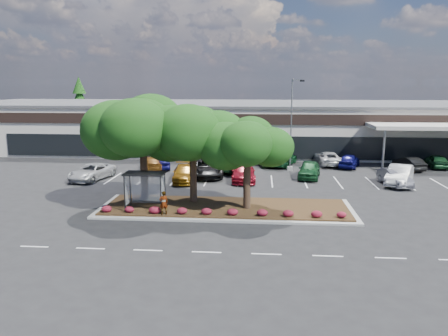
{
  "coord_description": "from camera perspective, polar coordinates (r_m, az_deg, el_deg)",
  "views": [
    {
      "loc": [
        0.36,
        -25.89,
        8.93
      ],
      "look_at": [
        -2.31,
        6.22,
        2.6
      ],
      "focal_mm": 35.0,
      "sensor_mm": 36.0,
      "label": 1
    }
  ],
  "objects": [
    {
      "name": "ground",
      "position": [
        27.39,
        3.78,
        -7.94
      ],
      "size": [
        160.0,
        160.0,
        0.0
      ],
      "primitive_type": "plane",
      "color": "black",
      "rests_on": "ground"
    },
    {
      "name": "retail_store",
      "position": [
        60.08,
        4.48,
        5.57
      ],
      "size": [
        80.4,
        25.2,
        6.25
      ],
      "color": "beige",
      "rests_on": "ground"
    },
    {
      "name": "landscape_island",
      "position": [
        31.25,
        0.24,
        -5.25
      ],
      "size": [
        18.0,
        6.0,
        0.26
      ],
      "color": "#A1A09B",
      "rests_on": "ground"
    },
    {
      "name": "lane_markings",
      "position": [
        37.4,
        3.86,
        -2.72
      ],
      "size": [
        33.12,
        20.06,
        0.01
      ],
      "color": "silver",
      "rests_on": "ground"
    },
    {
      "name": "shrub_row",
      "position": [
        29.13,
        -0.09,
        -5.68
      ],
      "size": [
        17.0,
        0.8,
        0.5
      ],
      "primitive_type": null,
      "color": "maroon",
      "rests_on": "landscape_island"
    },
    {
      "name": "bus_shelter",
      "position": [
        30.62,
        -10.24,
        -1.56
      ],
      "size": [
        2.75,
        1.55,
        2.59
      ],
      "color": "black",
      "rests_on": "landscape_island"
    },
    {
      "name": "island_tree_west",
      "position": [
        31.87,
        -10.51,
        2.4
      ],
      "size": [
        7.2,
        7.2,
        7.89
      ],
      "primitive_type": null,
      "color": "#16380E",
      "rests_on": "landscape_island"
    },
    {
      "name": "island_tree_mid",
      "position": [
        31.87,
        -4.08,
        2.04
      ],
      "size": [
        6.6,
        6.6,
        7.32
      ],
      "primitive_type": null,
      "color": "#16380E",
      "rests_on": "landscape_island"
    },
    {
      "name": "island_tree_east",
      "position": [
        30.09,
        3.04,
        0.73
      ],
      "size": [
        5.8,
        5.8,
        6.5
      ],
      "primitive_type": null,
      "color": "#16380E",
      "rests_on": "landscape_island"
    },
    {
      "name": "conifer_north_west",
      "position": [
        78.14,
        -18.28,
        7.68
      ],
      "size": [
        4.4,
        4.4,
        10.0
      ],
      "primitive_type": "cone",
      "color": "#16380E",
      "rests_on": "ground"
    },
    {
      "name": "person_waiting",
      "position": [
        29.38,
        -7.89,
        -4.53
      ],
      "size": [
        0.69,
        0.59,
        1.6
      ],
      "primitive_type": "imported",
      "rotation": [
        0.0,
        0.0,
        3.58
      ],
      "color": "#594C47",
      "rests_on": "landscape_island"
    },
    {
      "name": "light_pole",
      "position": [
        44.88,
        8.88,
        4.82
      ],
      "size": [
        1.43,
        0.58,
        9.31
      ],
      "rotation": [
        0.0,
        0.0,
        -0.16
      ],
      "color": "#A1A09B",
      "rests_on": "ground"
    },
    {
      "name": "car_0",
      "position": [
        42.51,
        -16.88,
        -0.49
      ],
      "size": [
        3.63,
        5.7,
        1.46
      ],
      "primitive_type": "imported",
      "rotation": [
        0.0,
        0.0,
        -0.24
      ],
      "color": "#B3B3B3",
      "rests_on": "ground"
    },
    {
      "name": "car_1",
      "position": [
        40.14,
        -5.21,
        -0.71
      ],
      "size": [
        2.75,
        5.3,
        1.47
      ],
      "primitive_type": "imported",
      "rotation": [
        0.0,
        0.0,
        0.14
      ],
      "color": "#7D500C",
      "rests_on": "ground"
    },
    {
      "name": "car_3",
      "position": [
        42.17,
        -2.46,
        0.05
      ],
      "size": [
        4.27,
        6.58,
        1.68
      ],
      "primitive_type": "imported",
      "rotation": [
        0.0,
        0.0,
        0.26
      ],
      "color": "black",
      "rests_on": "ground"
    },
    {
      "name": "car_4",
      "position": [
        40.32,
        2.53,
        -0.56
      ],
      "size": [
        2.47,
        5.45,
        1.55
      ],
      "primitive_type": "imported",
      "rotation": [
        0.0,
        0.0,
        0.06
      ],
      "color": "maroon",
      "rests_on": "ground"
    },
    {
      "name": "car_5",
      "position": [
        42.22,
        11.06,
        -0.2
      ],
      "size": [
        2.71,
        4.95,
        1.59
      ],
      "primitive_type": "imported",
      "rotation": [
        0.0,
        0.0,
        -0.18
      ],
      "color": "#164923",
      "rests_on": "ground"
    },
    {
      "name": "car_6",
      "position": [
        41.16,
        21.41,
        -1.16
      ],
      "size": [
        2.18,
        4.57,
        1.45
      ],
      "primitive_type": "imported",
      "rotation": [
        0.0,
        0.0,
        0.15
      ],
      "color": "#56565D",
      "rests_on": "ground"
    },
    {
      "name": "car_7",
      "position": [
        41.72,
        21.94,
        -0.85
      ],
      "size": [
        3.83,
        5.51,
        1.72
      ],
      "primitive_type": "imported",
      "rotation": [
        0.0,
        0.0,
        -0.43
      ],
      "color": "silver",
      "rests_on": "ground"
    },
    {
      "name": "car_9",
      "position": [
        46.51,
        -8.17,
        0.88
      ],
      "size": [
        2.8,
        4.75,
        1.52
      ],
      "primitive_type": "imported",
      "rotation": [
        0.0,
        0.0,
        3.38
      ],
      "color": "navy",
      "rests_on": "ground"
    },
    {
      "name": "car_10",
      "position": [
        45.73,
        -9.41,
        0.62
      ],
      "size": [
        3.19,
        5.31,
        1.44
      ],
      "primitive_type": "imported",
      "rotation": [
        0.0,
        0.0,
        3.39
      ],
      "color": "brown",
      "rests_on": "ground"
    },
    {
      "name": "car_11",
      "position": [
        44.92,
        0.19,
        0.77
      ],
      "size": [
        3.67,
        6.52,
        1.72
      ],
      "primitive_type": "imported",
      "rotation": [
        0.0,
        0.0,
        3.01
      ],
      "color": "#1A4323",
      "rests_on": "ground"
    },
    {
      "name": "car_12",
      "position": [
        48.04,
        7.55,
        1.3
      ],
      "size": [
        3.99,
        6.09,
        1.64
      ],
      "primitive_type": "imported",
      "rotation": [
        0.0,
        0.0,
        2.81
      ],
      "color": "#134624",
      "rests_on": "ground"
    },
    {
      "name": "car_13",
      "position": [
        47.65,
        5.43,
        1.07
      ],
      "size": [
        2.31,
        4.23,
        1.32
      ],
      "primitive_type": "imported",
      "rotation": [
        0.0,
        0.0,
        3.38
      ],
      "color": "#1D4218",
      "rests_on": "ground"
    },
    {
      "name": "car_14",
      "position": [
        49.26,
        13.42,
        1.24
      ],
      "size": [
        2.79,
        5.44,
        1.47
      ],
      "primitive_type": "imported",
      "rotation": [
        0.0,
        0.0,
        3.21
      ],
      "color": "#B5B5B5",
      "rests_on": "ground"
    },
    {
      "name": "car_15",
      "position": [
        48.39,
        16.04,
        0.93
      ],
      "size": [
        3.15,
        4.68,
        1.48
      ],
      "primitive_type": "imported",
      "rotation": [
        0.0,
        0.0,
        2.79
      ],
      "color": "#0E0E56",
      "rests_on": "ground"
    },
    {
      "name": "car_16",
      "position": [
        49.07,
        22.99,
        0.56
      ],
      "size": [
        2.5,
        4.41,
        1.38
      ],
      "primitive_type": "imported",
      "rotation": [
        0.0,
        0.0,
        3.41
      ],
      "color": "black",
      "rests_on": "ground"
    },
    {
      "name": "car_17",
      "position": [
        51.63,
        26.0,
        0.84
      ],
      "size": [
        2.1,
        4.41,
        1.46
      ],
      "primitive_type": "imported",
      "rotation": [
        0.0,
        0.0,
        3.05
      ],
      "color": "#1D522C",
      "rests_on": "ground"
    }
  ]
}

